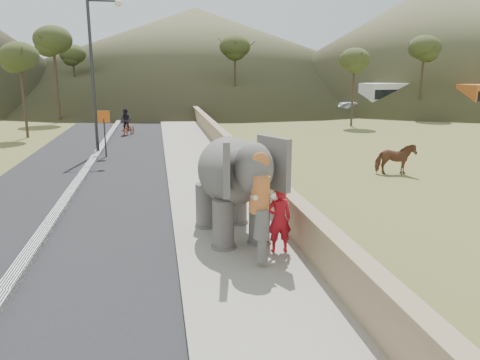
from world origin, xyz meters
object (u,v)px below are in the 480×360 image
elephant_and_man (232,185)px  motorcyclist (128,125)px  cow (395,159)px  lamppost (98,61)px

elephant_and_man → motorcyclist: elephant_and_man is taller
cow → motorcyclist: bearing=53.2°
lamppost → cow: lamppost is taller
cow → elephant_and_man: (-8.22, -6.64, 0.83)m
elephant_and_man → lamppost: bearing=108.7°
lamppost → cow: size_ratio=4.92×
lamppost → elephant_and_man: bearing=-71.3°
cow → elephant_and_man: size_ratio=0.40×
lamppost → cow: (12.93, -7.27, -4.19)m
cow → motorcyclist: (-12.05, 14.71, 0.02)m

